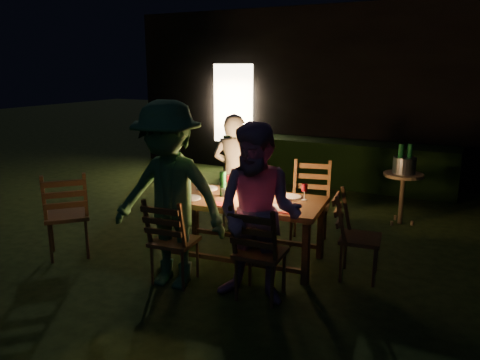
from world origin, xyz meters
The scene contains 29 objects.
garden_envelope centered at (-0.01, 6.15, 1.58)m, with size 40.00×40.00×3.20m.
dining_table centered at (-0.40, -0.07, 0.64)m, with size 1.78×1.01×0.71m.
chair_near_left centered at (-0.77, -0.88, 0.28)m, with size 0.46×0.49×0.92m.
chair_near_right centered at (0.12, -0.79, 0.29)m, with size 0.45×0.48×0.96m.
chair_far_left centered at (-0.93, 0.65, 0.30)m, with size 0.44×0.48×0.98m.
chair_far_right centered at (0.06, 0.75, 0.31)m, with size 0.55×0.58×1.03m.
chair_end centered at (0.82, 0.05, 0.28)m, with size 0.49×0.47×0.93m.
chair_spare centered at (-2.22, -0.87, 0.31)m, with size 0.68×0.68×1.04m.
person_house_side centered at (-0.93, 0.70, 0.77)m, with size 0.56×0.37×1.53m, color white.
person_opp_right centered at (0.13, -0.84, 0.82)m, with size 0.80×0.62×1.64m, color #B37BA7.
person_opp_left centered at (-0.77, -0.93, 0.90)m, with size 1.17×0.67×1.81m, color #32643B.
lantern centered at (-0.36, -0.02, 0.87)m, with size 0.16×0.16×0.35m.
plate_far_left centered at (-0.97, 0.09, 0.72)m, with size 0.25×0.25×0.01m, color white.
plate_near_left centered at (-0.93, -0.35, 0.72)m, with size 0.25×0.25×0.01m, color white.
plate_far_right centered at (0.02, 0.19, 0.72)m, with size 0.25×0.25×0.01m, color white.
plate_near_right centered at (0.07, -0.25, 0.72)m, with size 0.25×0.25×0.01m, color white.
wineglass_a centered at (-0.73, 0.18, 0.80)m, with size 0.06×0.06×0.18m, color #59070F, non-canonical shape.
wineglass_b centered at (-1.11, -0.26, 0.80)m, with size 0.06×0.06×0.18m, color #59070F, non-canonical shape.
wineglass_c centered at (-0.08, -0.32, 0.80)m, with size 0.06×0.06×0.18m, color #59070F, non-canonical shape.
wineglass_d centered at (0.20, 0.17, 0.80)m, with size 0.06×0.06×0.18m, color #59070F, non-canonical shape.
wineglass_e centered at (-0.47, -0.38, 0.80)m, with size 0.06×0.06×0.18m, color silver, non-canonical shape.
bottle_table centered at (-0.65, -0.10, 0.85)m, with size 0.07×0.07×0.28m, color #0F471E.
napkin_left centered at (-0.52, -0.41, 0.72)m, with size 0.18×0.14×0.01m, color red.
napkin_right centered at (0.18, -0.32, 0.72)m, with size 0.18×0.14×0.01m, color red.
phone centered at (-0.99, -0.43, 0.71)m, with size 0.14×0.07×0.01m, color black.
side_table centered at (0.95, 2.01, 0.62)m, with size 0.53×0.53×0.71m.
ice_bucket centered at (0.95, 2.01, 0.82)m, with size 0.30×0.30×0.22m, color #A5A8AD.
bottle_bucket_a centered at (0.90, 1.97, 0.87)m, with size 0.07×0.07×0.32m, color #0F471E.
bottle_bucket_b centered at (1.00, 2.05, 0.87)m, with size 0.07×0.07×0.32m, color #0F471E.
Camera 1 is at (1.78, -4.42, 2.10)m, focal length 35.00 mm.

